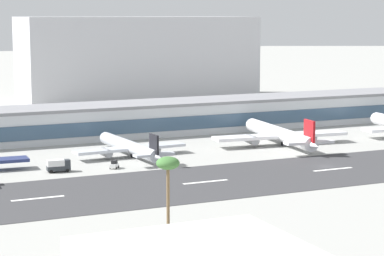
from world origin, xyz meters
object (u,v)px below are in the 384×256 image
at_px(distant_hotel_block, 139,58).
at_px(palm_tree_0, 168,166).
at_px(service_box_truck_0, 59,165).
at_px(terminal_building, 165,117).
at_px(service_baggage_tug_1, 114,165).
at_px(airliner_black_tail_gate_1, 131,148).
at_px(airliner_red_tail_gate_2, 282,135).

xyz_separation_m(distant_hotel_block, palm_tree_0, (-75.44, -215.10, -7.72)).
relative_size(service_box_truck_0, palm_tree_0, 0.44).
relative_size(terminal_building, service_baggage_tug_1, 57.05).
height_order(airliner_black_tail_gate_1, airliner_red_tail_gate_2, airliner_red_tail_gate_2).
height_order(distant_hotel_block, palm_tree_0, distant_hotel_block).
bearing_deg(service_baggage_tug_1, airliner_black_tail_gate_1, 0.09).
xyz_separation_m(airliner_black_tail_gate_1, service_baggage_tug_1, (-9.85, -13.68, -1.73)).
bearing_deg(distant_hotel_block, airliner_black_tail_gate_1, -111.60).
relative_size(airliner_black_tail_gate_1, service_baggage_tug_1, 11.81).
relative_size(terminal_building, service_box_truck_0, 32.67).
xyz_separation_m(distant_hotel_block, service_box_truck_0, (-80.89, -154.31, -17.99)).
bearing_deg(airliner_black_tail_gate_1, palm_tree_0, 161.66).
distance_m(terminal_building, palm_tree_0, 120.89).
bearing_deg(service_box_truck_0, service_baggage_tug_1, -1.69).
bearing_deg(terminal_building, airliner_red_tail_gate_2, -59.60).
distance_m(distant_hotel_block, service_baggage_tug_1, 170.36).
bearing_deg(terminal_building, service_baggage_tug_1, -124.95).
relative_size(airliner_black_tail_gate_1, service_box_truck_0, 6.77).
bearing_deg(distant_hotel_block, airliner_red_tail_gate_2, -92.55).
height_order(airliner_black_tail_gate_1, service_box_truck_0, airliner_black_tail_gate_1).
height_order(airliner_red_tail_gate_2, palm_tree_0, palm_tree_0).
bearing_deg(airliner_red_tail_gate_2, terminal_building, 35.96).
distance_m(airliner_red_tail_gate_2, service_box_truck_0, 75.40).
distance_m(airliner_black_tail_gate_1, palm_tree_0, 75.95).
relative_size(distant_hotel_block, service_box_truck_0, 18.28).
height_order(terminal_building, airliner_black_tail_gate_1, terminal_building).
distance_m(service_box_truck_0, service_baggage_tug_1, 14.86).
distance_m(distant_hotel_block, service_box_truck_0, 175.15).
relative_size(distant_hotel_block, airliner_black_tail_gate_1, 2.70).
bearing_deg(airliner_black_tail_gate_1, distant_hotel_block, -25.21).
bearing_deg(distant_hotel_block, service_box_truck_0, -117.66).
relative_size(distant_hotel_block, airliner_red_tail_gate_2, 2.27).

